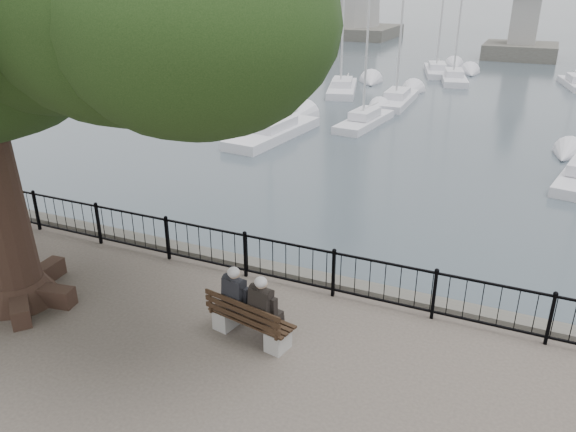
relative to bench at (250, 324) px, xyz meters
The scene contains 14 objects.
harbor 2.62m from the bench, 93.12° to the left, with size 260.00×260.00×1.20m.
railing 2.01m from the bench, 93.91° to the left, with size 22.06×0.06×1.00m.
bench is the anchor object (origin of this frame).
person_left 0.45m from the bench, 151.07° to the left, with size 0.47×0.73×1.38m.
person_right 0.46m from the bench, ahead, with size 0.47×0.73×1.38m.
lion_monument 49.46m from the bench, 87.84° to the left, with size 6.25×6.25×9.16m.
sailboat_a 17.23m from the bench, 113.99° to the left, with size 2.33×6.28×10.52m.
sailboat_b 25.71m from the bench, 97.93° to the left, with size 1.69×5.60×11.66m.
sailboat_e 31.29m from the bench, 115.07° to the left, with size 1.84×6.16×14.21m.
sailboat_f 34.66m from the bench, 92.81° to the left, with size 2.85×6.00×11.72m.
sailboat_g 36.40m from the bench, 80.11° to the left, with size 2.38×5.18×9.88m.
sailboat_h 37.59m from the bench, 95.19° to the left, with size 3.02×6.08×12.84m.
sailboat_i 20.10m from the bench, 100.90° to the left, with size 1.86×5.01×8.98m.
sailboat_j 28.70m from the bench, 105.57° to the left, with size 3.18×6.17×12.22m.
Camera 1 is at (4.18, -6.89, 6.03)m, focal length 35.00 mm.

